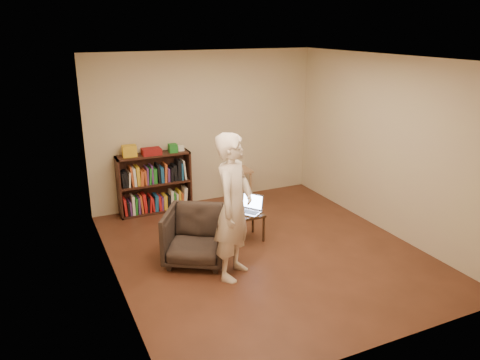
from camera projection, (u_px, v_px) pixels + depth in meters
name	position (u px, v px, depth m)	size (l,w,h in m)	color
floor	(265.00, 251.00, 6.48)	(4.50, 4.50, 0.00)	#432215
ceiling	(268.00, 58.00, 5.66)	(4.50, 4.50, 0.00)	silver
wall_back	(205.00, 128.00, 8.01)	(4.00, 4.00, 0.00)	#C6AF96
wall_left	(110.00, 182.00, 5.27)	(4.50, 4.50, 0.00)	#C6AF96
wall_right	(387.00, 146.00, 6.87)	(4.50, 4.50, 0.00)	#C6AF96
bookshelf	(155.00, 186.00, 7.76)	(1.20, 0.30, 1.00)	black
box_yellow	(129.00, 151.00, 7.40)	(0.22, 0.16, 0.18)	gold
red_cloth	(151.00, 151.00, 7.52)	(0.30, 0.22, 0.10)	maroon
box_green	(173.00, 148.00, 7.66)	(0.14, 0.14, 0.14)	#207826
box_white	(181.00, 148.00, 7.75)	(0.10, 0.10, 0.08)	white
stool	(239.00, 175.00, 8.31)	(0.38, 0.38, 0.56)	#A77A51
armchair	(196.00, 236.00, 6.11)	(0.78, 0.80, 0.73)	#302720
side_table	(248.00, 217.00, 6.76)	(0.40, 0.40, 0.41)	black
laptop	(250.00, 208.00, 6.76)	(0.42, 0.44, 0.25)	#B5B5BA
person	(234.00, 207.00, 5.60)	(0.66, 0.44, 1.82)	beige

